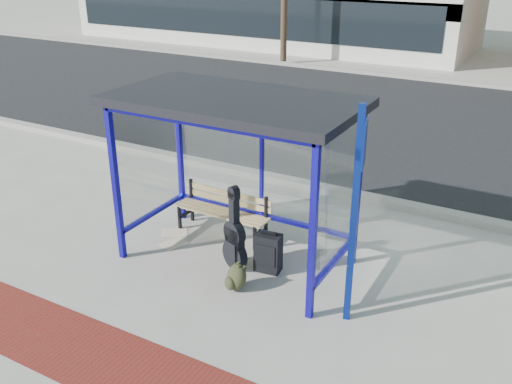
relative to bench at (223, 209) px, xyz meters
The scene contains 15 objects.
ground 0.95m from the bench, 45.24° to the right, with size 120.00×120.00×0.00m, color #B2ADA0.
brick_paver_strip 3.29m from the bench, 79.41° to the right, with size 60.00×1.00×0.01m, color maroon.
curb_near 2.40m from the bench, 75.37° to the left, with size 60.00×0.25×0.12m, color gray.
street_asphalt 7.43m from the bench, 85.37° to the left, with size 60.00×10.00×0.00m, color black.
curb_far 12.52m from the bench, 87.25° to the left, with size 60.00×0.25×0.12m, color gray.
far_sidewalk 14.41m from the bench, 87.62° to the left, with size 60.00×4.00×0.01m, color #B2ADA0.
bus_shelter 1.83m from the bench, 41.67° to the right, with size 3.30×1.80×2.42m.
bench is the anchor object (origin of this frame).
guitar_bag 1.07m from the bench, 49.34° to the right, with size 0.45×0.28×1.19m.
suitcase 1.33m from the bench, 29.93° to the right, with size 0.38×0.27×0.62m.
backpack 1.64m from the bench, 52.27° to the right, with size 0.37×0.35×0.37m.
sign_post 2.98m from the bench, 24.59° to the right, with size 0.15×0.33×2.71m.
newspaper_a 0.90m from the bench, 151.97° to the right, with size 0.41×0.32×0.01m, color white.
newspaper_b 0.93m from the bench, 125.41° to the right, with size 0.38×0.30×0.01m, color white.
newspaper_c 1.15m from the bench, 41.57° to the right, with size 0.38×0.30×0.01m, color white.
Camera 1 is at (3.78, -6.16, 4.26)m, focal length 40.00 mm.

